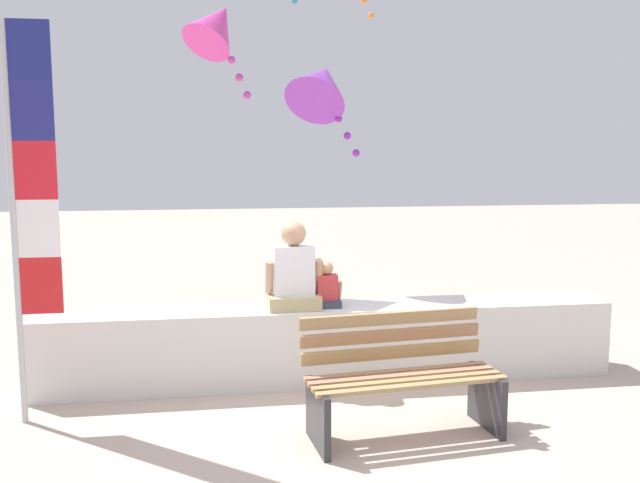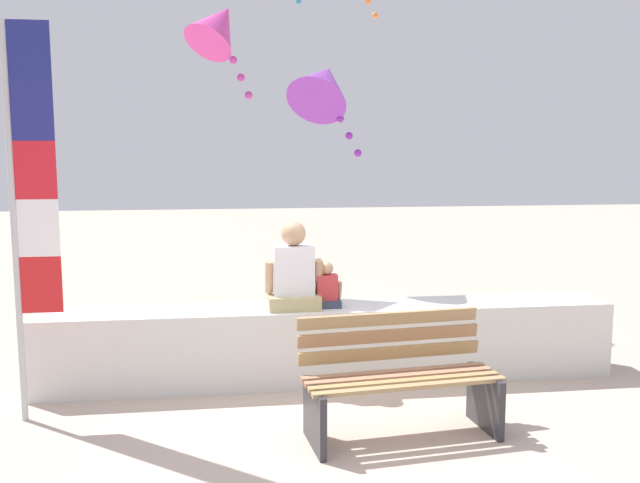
{
  "view_description": "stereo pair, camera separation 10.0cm",
  "coord_description": "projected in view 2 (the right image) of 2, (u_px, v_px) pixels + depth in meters",
  "views": [
    {
      "loc": [
        -1.02,
        -4.95,
        2.13
      ],
      "look_at": [
        -0.09,
        1.14,
        1.3
      ],
      "focal_mm": 38.5,
      "sensor_mm": 36.0,
      "label": 1
    },
    {
      "loc": [
        -0.92,
        -4.96,
        2.13
      ],
      "look_at": [
        -0.09,
        1.14,
        1.3
      ],
      "focal_mm": 38.5,
      "sensor_mm": 36.0,
      "label": 2
    }
  ],
  "objects": [
    {
      "name": "person_child",
      "position": [
        327.0,
        289.0,
        6.25
      ],
      "size": [
        0.27,
        0.2,
        0.42
      ],
      "color": "#30394E",
      "rests_on": "seawall_ledge"
    },
    {
      "name": "kite_purple",
      "position": [
        323.0,
        85.0,
        7.26
      ],
      "size": [
        0.98,
        1.05,
        1.18
      ],
      "color": "purple"
    },
    {
      "name": "seawall_ledge",
      "position": [
        330.0,
        343.0,
        6.35
      ],
      "size": [
        5.27,
        0.57,
        0.7
      ],
      "primitive_type": "cube",
      "color": "silver",
      "rests_on": "ground"
    },
    {
      "name": "kite_magenta",
      "position": [
        218.0,
        26.0,
        7.02
      ],
      "size": [
        0.88,
        0.89,
        1.12
      ],
      "color": "#DB3D9E"
    },
    {
      "name": "park_bench",
      "position": [
        399.0,
        381.0,
        5.13
      ],
      "size": [
        1.51,
        0.76,
        0.88
      ],
      "color": "#9E7F53",
      "rests_on": "ground"
    },
    {
      "name": "person_adult",
      "position": [
        294.0,
        274.0,
        6.19
      ],
      "size": [
        0.52,
        0.38,
        0.79
      ],
      "color": "tan",
      "rests_on": "seawall_ledge"
    },
    {
      "name": "ground_plane",
      "position": [
        352.0,
        428.0,
        5.28
      ],
      "size": [
        40.0,
        40.0,
        0.0
      ],
      "primitive_type": "plane",
      "color": "#BCA694"
    },
    {
      "name": "flag_banner",
      "position": [
        26.0,
        194.0,
        5.21
      ],
      "size": [
        0.36,
        0.05,
        3.08
      ],
      "color": "#B7B7BC",
      "rests_on": "ground"
    }
  ]
}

